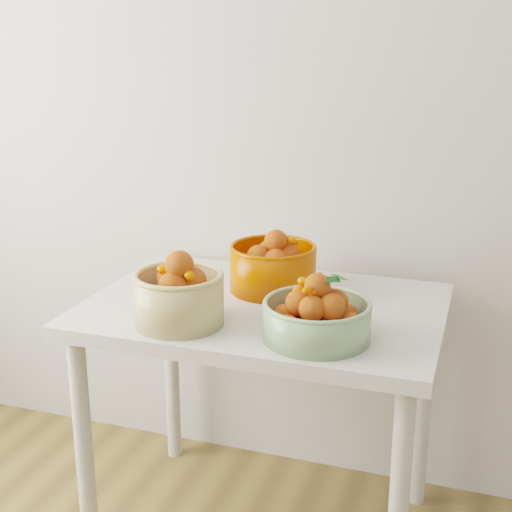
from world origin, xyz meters
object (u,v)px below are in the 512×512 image
(bowl_cream, at_px, (179,296))
(bowl_orange, at_px, (273,266))
(table, at_px, (264,335))
(bowl_green, at_px, (317,317))

(bowl_cream, bearing_deg, bowl_orange, 65.35)
(table, distance_m, bowl_cream, 0.32)
(bowl_orange, bearing_deg, bowl_cream, -114.65)
(bowl_cream, height_order, bowl_orange, bowl_cream)
(table, relative_size, bowl_green, 3.10)
(table, distance_m, bowl_orange, 0.21)
(bowl_green, distance_m, bowl_orange, 0.38)
(table, height_order, bowl_orange, bowl_orange)
(bowl_green, bearing_deg, table, 135.74)
(table, xyz_separation_m, bowl_orange, (-0.01, 0.12, 0.17))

